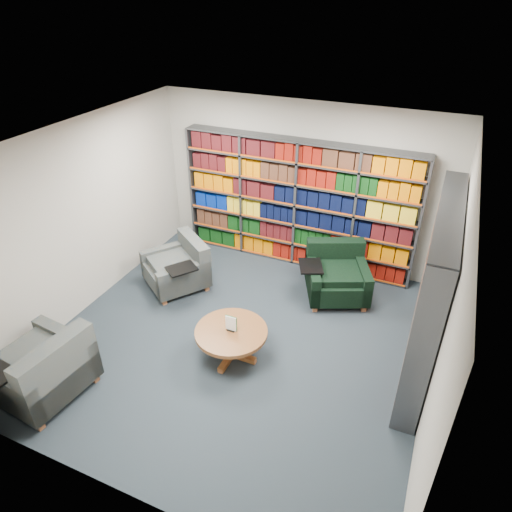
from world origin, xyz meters
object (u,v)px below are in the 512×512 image
at_px(chair_green_right, 336,276).
at_px(chair_teal_front, 45,372).
at_px(chair_teal_left, 181,268).
at_px(coffee_table, 231,336).

xyz_separation_m(chair_green_right, chair_teal_front, (-2.64, -3.44, 0.03)).
height_order(chair_green_right, chair_teal_front, chair_teal_front).
bearing_deg(chair_teal_left, coffee_table, -38.34).
bearing_deg(coffee_table, chair_teal_left, 141.66).
bearing_deg(chair_teal_front, chair_green_right, 52.49).
xyz_separation_m(chair_teal_left, coffee_table, (1.51, -1.20, 0.03)).
relative_size(chair_teal_front, coffee_table, 1.29).
bearing_deg(chair_teal_left, chair_teal_front, -95.24).
height_order(chair_teal_left, coffee_table, chair_teal_left).
xyz_separation_m(chair_teal_left, chair_green_right, (2.40, 0.78, 0.01)).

